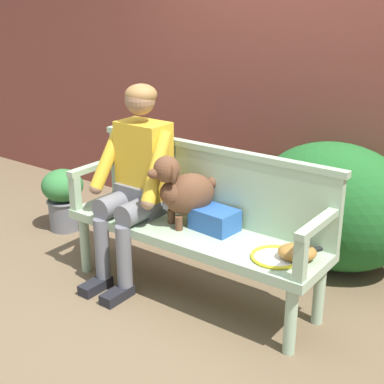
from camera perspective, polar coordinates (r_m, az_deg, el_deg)
The scene contains 14 objects.
ground_plane at distance 3.73m, azimuth 0.00°, elevation -10.53°, with size 40.00×40.00×0.00m, color brown.
brick_garden_fence at distance 4.46m, azimuth 10.61°, elevation 9.06°, with size 8.00×0.30×2.15m, color brown.
hedge_bush_mid_left at distance 4.19m, azimuth 11.80°, elevation -1.40°, with size 0.94×0.74×0.79m, color #337538.
hedge_bush_far_right at distance 4.05m, azimuth 14.47°, elevation -1.44°, with size 1.20×0.84×0.92m, color #1E5B23.
garden_bench at distance 3.54m, azimuth 0.00°, elevation -4.75°, with size 1.78×0.49×0.48m.
bench_backrest at distance 3.58m, azimuth 2.05°, elevation 1.02°, with size 1.82×0.06×0.50m.
bench_armrest_left_end at distance 3.91m, azimuth -10.81°, elevation 1.50°, with size 0.06×0.49×0.28m.
bench_armrest_right_end at distance 2.97m, azimuth 12.28°, elevation -4.69°, with size 0.06×0.49×0.28m.
person_seated at distance 3.68m, azimuth -5.80°, elevation 1.65°, with size 0.56×0.65×1.35m.
dog_on_bench at distance 3.49m, azimuth -0.89°, elevation 0.20°, with size 0.36×0.47×0.48m.
tennis_racket at distance 3.18m, azimuth 9.13°, elevation -6.57°, with size 0.44×0.55×0.03m.
baseball_glove at distance 3.16m, azimuth 10.84°, elevation -6.14°, with size 0.22×0.17×0.09m, color #9E6B2D.
sports_bag at distance 3.48m, azimuth 2.36°, elevation -2.85°, with size 0.28×0.20×0.14m, color #2856A3.
potted_plant at distance 4.71m, azimuth -13.20°, elevation -0.41°, with size 0.34×0.34×0.52m.
Camera 1 is at (1.91, -2.58, 1.90)m, focal length 51.47 mm.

